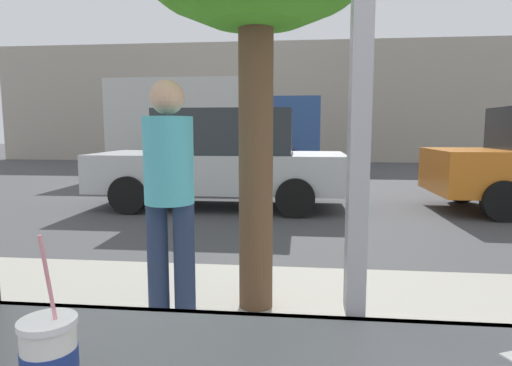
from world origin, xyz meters
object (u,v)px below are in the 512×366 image
(parked_car_silver, at_px, (223,158))
(box_truck, at_px, (212,124))
(pedestrian, at_px, (169,189))
(soda_cup_left, at_px, (50,357))

(parked_car_silver, xyz_separation_m, box_truck, (-1.35, 5.58, 0.70))
(box_truck, distance_m, pedestrian, 10.89)
(soda_cup_left, height_order, pedestrian, pedestrian)
(parked_car_silver, xyz_separation_m, pedestrian, (0.60, -5.12, 0.15))
(soda_cup_left, relative_size, pedestrian, 0.19)
(parked_car_silver, height_order, box_truck, box_truck)
(pedestrian, bearing_deg, soda_cup_left, -78.56)
(box_truck, height_order, pedestrian, box_truck)
(soda_cup_left, height_order, parked_car_silver, parked_car_silver)
(parked_car_silver, bearing_deg, box_truck, 103.59)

